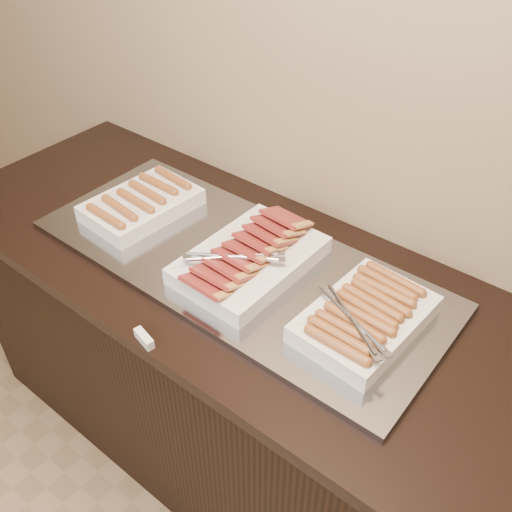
{
  "coord_description": "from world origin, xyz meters",
  "views": [
    {
      "loc": [
        0.78,
        1.2,
        1.93
      ],
      "look_at": [
        0.04,
        2.13,
        0.97
      ],
      "focal_mm": 40.0,
      "sensor_mm": 36.0,
      "label": 1
    }
  ],
  "objects_px": {
    "dish_center": "(249,258)",
    "dish_left": "(142,204)",
    "counter": "(246,373)",
    "dish_right": "(365,317)",
    "warming_tray": "(236,263)"
  },
  "relations": [
    {
      "from": "counter",
      "to": "dish_left",
      "type": "relative_size",
      "value": 5.92
    },
    {
      "from": "warming_tray",
      "to": "dish_center",
      "type": "bearing_deg",
      "value": -3.75
    },
    {
      "from": "dish_left",
      "to": "dish_center",
      "type": "bearing_deg",
      "value": 3.32
    },
    {
      "from": "counter",
      "to": "dish_left",
      "type": "bearing_deg",
      "value": -180.0
    },
    {
      "from": "dish_center",
      "to": "dish_right",
      "type": "distance_m",
      "value": 0.36
    },
    {
      "from": "warming_tray",
      "to": "dish_left",
      "type": "relative_size",
      "value": 3.45
    },
    {
      "from": "dish_left",
      "to": "counter",
      "type": "bearing_deg",
      "value": 3.75
    },
    {
      "from": "dish_left",
      "to": "dish_right",
      "type": "bearing_deg",
      "value": 3.46
    },
    {
      "from": "counter",
      "to": "dish_right",
      "type": "distance_m",
      "value": 0.63
    },
    {
      "from": "dish_left",
      "to": "dish_right",
      "type": "xyz_separation_m",
      "value": [
        0.79,
        -0.0,
        0.01
      ]
    },
    {
      "from": "dish_right",
      "to": "dish_center",
      "type": "bearing_deg",
      "value": -176.55
    },
    {
      "from": "counter",
      "to": "dish_center",
      "type": "distance_m",
      "value": 0.5
    },
    {
      "from": "dish_center",
      "to": "dish_right",
      "type": "bearing_deg",
      "value": 0.99
    },
    {
      "from": "dish_left",
      "to": "dish_center",
      "type": "height_order",
      "value": "dish_center"
    },
    {
      "from": "dish_center",
      "to": "dish_left",
      "type": "bearing_deg",
      "value": -179.31
    }
  ]
}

